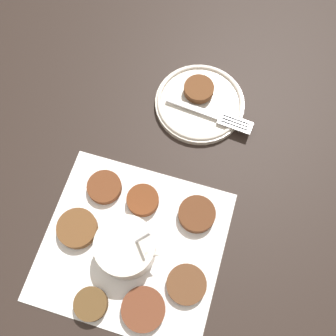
% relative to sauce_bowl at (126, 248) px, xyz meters
% --- Properties ---
extents(ground_plane, '(4.00, 4.00, 0.00)m').
position_rel_sauce_bowl_xyz_m(ground_plane, '(-0.02, 0.01, -0.03)').
color(ground_plane, black).
extents(napkin, '(0.34, 0.31, 0.00)m').
position_rel_sauce_bowl_xyz_m(napkin, '(0.01, 0.01, -0.03)').
color(napkin, white).
rests_on(napkin, ground_plane).
extents(sauce_bowl, '(0.12, 0.11, 0.12)m').
position_rel_sauce_bowl_xyz_m(sauce_bowl, '(0.00, 0.00, 0.00)').
color(sauce_bowl, silver).
rests_on(sauce_bowl, napkin).
extents(fritter_0, '(0.07, 0.07, 0.02)m').
position_rel_sauce_bowl_xyz_m(fritter_0, '(-0.08, 0.10, -0.02)').
color(fritter_0, brown).
rests_on(fritter_0, napkin).
extents(fritter_1, '(0.07, 0.07, 0.02)m').
position_rel_sauce_bowl_xyz_m(fritter_1, '(0.11, 0.10, -0.02)').
color(fritter_1, '#58301B').
rests_on(fritter_1, napkin).
extents(fritter_2, '(0.06, 0.06, 0.02)m').
position_rel_sauce_bowl_xyz_m(fritter_2, '(-0.03, -0.11, -0.02)').
color(fritter_2, brown).
rests_on(fritter_2, napkin).
extents(fritter_3, '(0.08, 0.08, 0.02)m').
position_rel_sauce_bowl_xyz_m(fritter_3, '(-0.10, 0.01, -0.02)').
color(fritter_3, brown).
rests_on(fritter_3, napkin).
extents(fritter_4, '(0.07, 0.07, 0.01)m').
position_rel_sauce_bowl_xyz_m(fritter_4, '(0.12, -0.03, -0.02)').
color(fritter_4, brown).
rests_on(fritter_4, napkin).
extents(fritter_5, '(0.06, 0.06, 0.02)m').
position_rel_sauce_bowl_xyz_m(fritter_5, '(-0.00, 0.10, -0.02)').
color(fritter_5, brown).
rests_on(fritter_5, napkin).
extents(fritter_6, '(0.08, 0.08, 0.02)m').
position_rel_sauce_bowl_xyz_m(fritter_6, '(0.06, -0.09, -0.02)').
color(fritter_6, brown).
rests_on(fritter_6, napkin).
extents(serving_plate, '(0.19, 0.19, 0.02)m').
position_rel_sauce_bowl_xyz_m(serving_plate, '(0.05, 0.34, -0.02)').
color(serving_plate, silver).
rests_on(serving_plate, ground_plane).
extents(fritter_on_plate, '(0.06, 0.06, 0.02)m').
position_rel_sauce_bowl_xyz_m(fritter_on_plate, '(0.04, 0.36, -0.00)').
color(fritter_on_plate, brown).
rests_on(fritter_on_plate, serving_plate).
extents(fork, '(0.19, 0.04, 0.00)m').
position_rel_sauce_bowl_xyz_m(fork, '(0.10, 0.31, -0.01)').
color(fork, silver).
rests_on(fork, serving_plate).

